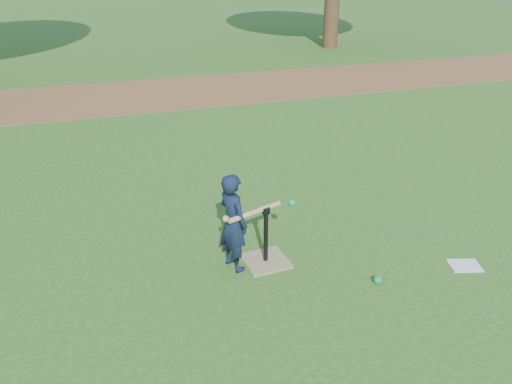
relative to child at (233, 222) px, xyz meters
name	(u,v)px	position (x,y,z in m)	size (l,w,h in m)	color
ground	(283,274)	(0.42, -0.28, -0.50)	(80.00, 80.00, 0.00)	#285116
dirt_strip	(160,93)	(0.42, 7.22, -0.50)	(24.00, 3.00, 0.01)	brown
child	(233,222)	(0.00, 0.00, 0.00)	(0.37, 0.24, 1.00)	black
wiffle_ball_ground	(378,280)	(1.20, -0.72, -0.46)	(0.08, 0.08, 0.08)	#0C8B48
clipboard	(465,265)	(2.19, -0.75, -0.50)	(0.30, 0.23, 0.01)	silver
batting_tee	(266,252)	(0.33, -0.02, -0.39)	(0.45, 0.45, 0.61)	#8A7E57
swing_action	(260,211)	(0.25, -0.06, 0.11)	(0.74, 0.24, 0.13)	tan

